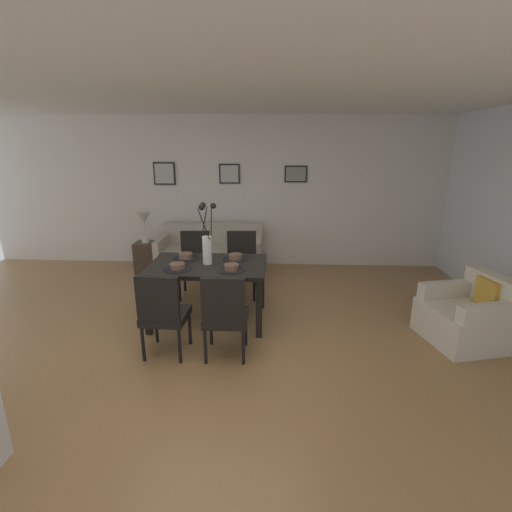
{
  "coord_description": "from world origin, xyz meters",
  "views": [
    {
      "loc": [
        0.7,
        -3.45,
        2.14
      ],
      "look_at": [
        0.47,
        0.84,
        0.85
      ],
      "focal_mm": 26.52,
      "sensor_mm": 36.0,
      "label": 1
    }
  ],
  "objects_px": {
    "bowl_far_right": "(235,256)",
    "sofa": "(211,256)",
    "bowl_near_left": "(177,266)",
    "framed_picture_center": "(230,174)",
    "bowl_near_right": "(186,255)",
    "dining_chair_far_left": "(225,313)",
    "table_lamp": "(144,221)",
    "framed_picture_right": "(296,174)",
    "dining_table": "(208,271)",
    "bowl_far_left": "(232,266)",
    "framed_picture_left": "(164,174)",
    "armchair": "(469,317)",
    "dining_chair_near_right": "(195,261)",
    "side_table": "(147,257)",
    "centerpiece_vase": "(207,241)",
    "dining_chair_near_left": "(163,311)",
    "dining_chair_far_right": "(241,260)"
  },
  "relations": [
    {
      "from": "bowl_far_right",
      "to": "sofa",
      "type": "bearing_deg",
      "value": 110.08
    },
    {
      "from": "bowl_near_left",
      "to": "framed_picture_center",
      "type": "bearing_deg",
      "value": 82.93
    },
    {
      "from": "bowl_near_right",
      "to": "framed_picture_center",
      "type": "height_order",
      "value": "framed_picture_center"
    },
    {
      "from": "dining_chair_far_left",
      "to": "bowl_near_right",
      "type": "distance_m",
      "value": 1.28
    },
    {
      "from": "table_lamp",
      "to": "framed_picture_right",
      "type": "distance_m",
      "value": 2.69
    },
    {
      "from": "dining_table",
      "to": "bowl_far_left",
      "type": "xyz_separation_m",
      "value": [
        0.32,
        -0.21,
        0.13
      ]
    },
    {
      "from": "sofa",
      "to": "framed_picture_left",
      "type": "distance_m",
      "value": 1.67
    },
    {
      "from": "bowl_far_left",
      "to": "armchair",
      "type": "xyz_separation_m",
      "value": [
        2.66,
        -0.15,
        -0.49
      ]
    },
    {
      "from": "dining_chair_near_right",
      "to": "bowl_far_left",
      "type": "relative_size",
      "value": 5.41
    },
    {
      "from": "side_table",
      "to": "table_lamp",
      "type": "relative_size",
      "value": 1.02
    },
    {
      "from": "armchair",
      "to": "framed_picture_right",
      "type": "distance_m",
      "value": 3.52
    },
    {
      "from": "bowl_near_left",
      "to": "table_lamp",
      "type": "distance_m",
      "value": 2.28
    },
    {
      "from": "centerpiece_vase",
      "to": "bowl_far_left",
      "type": "xyz_separation_m",
      "value": [
        0.31,
        -0.21,
        -0.24
      ]
    },
    {
      "from": "framed_picture_left",
      "to": "sofa",
      "type": "bearing_deg",
      "value": -29.29
    },
    {
      "from": "dining_chair_near_right",
      "to": "bowl_far_right",
      "type": "bearing_deg",
      "value": -44.18
    },
    {
      "from": "dining_chair_far_left",
      "to": "framed_picture_right",
      "type": "distance_m",
      "value": 3.49
    },
    {
      "from": "bowl_near_right",
      "to": "armchair",
      "type": "xyz_separation_m",
      "value": [
        3.29,
        -0.56,
        -0.49
      ]
    },
    {
      "from": "dining_chair_near_left",
      "to": "dining_chair_far_right",
      "type": "xyz_separation_m",
      "value": [
        0.64,
        1.75,
        0.0
      ]
    },
    {
      "from": "dining_chair_far_left",
      "to": "sofa",
      "type": "distance_m",
      "value": 2.79
    },
    {
      "from": "bowl_near_left",
      "to": "framed_picture_left",
      "type": "xyz_separation_m",
      "value": [
        -0.83,
        2.54,
        0.85
      ]
    },
    {
      "from": "side_table",
      "to": "framed_picture_right",
      "type": "relative_size",
      "value": 1.36
    },
    {
      "from": "table_lamp",
      "to": "framed_picture_center",
      "type": "distance_m",
      "value": 1.66
    },
    {
      "from": "dining_table",
      "to": "centerpiece_vase",
      "type": "relative_size",
      "value": 1.9
    },
    {
      "from": "side_table",
      "to": "sofa",
      "type": "bearing_deg",
      "value": 2.8
    },
    {
      "from": "sofa",
      "to": "bowl_near_left",
      "type": "bearing_deg",
      "value": -90.84
    },
    {
      "from": "dining_chair_far_left",
      "to": "centerpiece_vase",
      "type": "xyz_separation_m",
      "value": [
        -0.32,
        0.87,
        0.51
      ]
    },
    {
      "from": "dining_chair_far_right",
      "to": "centerpiece_vase",
      "type": "distance_m",
      "value": 1.07
    },
    {
      "from": "bowl_far_left",
      "to": "bowl_far_right",
      "type": "xyz_separation_m",
      "value": [
        0.0,
        0.42,
        0.0
      ]
    },
    {
      "from": "centerpiece_vase",
      "to": "bowl_near_right",
      "type": "xyz_separation_m",
      "value": [
        -0.32,
        0.21,
        -0.24
      ]
    },
    {
      "from": "bowl_near_left",
      "to": "framed_picture_left",
      "type": "relative_size",
      "value": 0.44
    },
    {
      "from": "centerpiece_vase",
      "to": "sofa",
      "type": "xyz_separation_m",
      "value": [
        -0.29,
        1.85,
        -0.74
      ]
    },
    {
      "from": "dining_chair_far_right",
      "to": "bowl_far_right",
      "type": "relative_size",
      "value": 5.41
    },
    {
      "from": "centerpiece_vase",
      "to": "sofa",
      "type": "bearing_deg",
      "value": 98.79
    },
    {
      "from": "bowl_far_right",
      "to": "armchair",
      "type": "distance_m",
      "value": 2.77
    },
    {
      "from": "framed_picture_left",
      "to": "framed_picture_right",
      "type": "relative_size",
      "value": 1.01
    },
    {
      "from": "dining_chair_near_right",
      "to": "centerpiece_vase",
      "type": "distance_m",
      "value": 1.05
    },
    {
      "from": "dining_chair_near_right",
      "to": "centerpiece_vase",
      "type": "bearing_deg",
      "value": -67.9
    },
    {
      "from": "dining_chair_far_left",
      "to": "side_table",
      "type": "xyz_separation_m",
      "value": [
        -1.71,
        2.66,
        -0.25
      ]
    },
    {
      "from": "bowl_near_right",
      "to": "armchair",
      "type": "relative_size",
      "value": 0.18
    },
    {
      "from": "dining_chair_near_left",
      "to": "framed_picture_right",
      "type": "distance_m",
      "value": 3.69
    },
    {
      "from": "bowl_near_left",
      "to": "framed_picture_right",
      "type": "distance_m",
      "value": 3.05
    },
    {
      "from": "table_lamp",
      "to": "framed_picture_center",
      "type": "relative_size",
      "value": 1.43
    },
    {
      "from": "bowl_far_right",
      "to": "bowl_near_left",
      "type": "bearing_deg",
      "value": -146.5
    },
    {
      "from": "bowl_near_right",
      "to": "side_table",
      "type": "height_order",
      "value": "bowl_near_right"
    },
    {
      "from": "dining_chair_far_left",
      "to": "framed_picture_left",
      "type": "bearing_deg",
      "value": 114.57
    },
    {
      "from": "bowl_near_right",
      "to": "table_lamp",
      "type": "height_order",
      "value": "table_lamp"
    },
    {
      "from": "dining_chair_far_right",
      "to": "bowl_near_right",
      "type": "height_order",
      "value": "dining_chair_far_right"
    },
    {
      "from": "table_lamp",
      "to": "framed_picture_left",
      "type": "xyz_separation_m",
      "value": [
        0.24,
        0.54,
        0.74
      ]
    },
    {
      "from": "side_table",
      "to": "framed_picture_right",
      "type": "bearing_deg",
      "value": 11.96
    },
    {
      "from": "dining_chair_near_left",
      "to": "framed_picture_left",
      "type": "height_order",
      "value": "framed_picture_left"
    }
  ]
}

